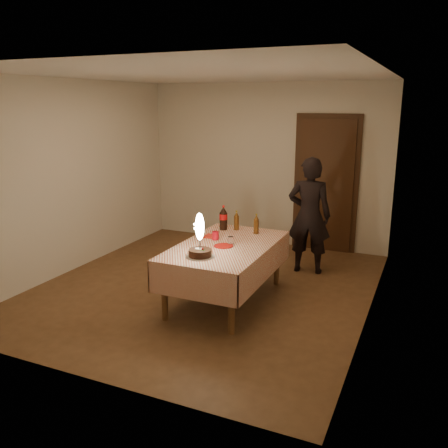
# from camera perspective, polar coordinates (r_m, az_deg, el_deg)

# --- Properties ---
(ground) EXTENTS (4.00, 4.50, 0.01)m
(ground) POSITION_cam_1_polar(r_m,az_deg,el_deg) (6.09, -2.27, -7.63)
(ground) COLOR brown
(ground) RESTS_ON ground
(room_shell) EXTENTS (4.04, 4.54, 2.62)m
(room_shell) POSITION_cam_1_polar(r_m,az_deg,el_deg) (5.73, -1.79, 8.10)
(room_shell) COLOR beige
(room_shell) RESTS_ON ground
(dining_table) EXTENTS (1.02, 1.72, 0.69)m
(dining_table) POSITION_cam_1_polar(r_m,az_deg,el_deg) (5.50, 0.21, -3.42)
(dining_table) COLOR brown
(dining_table) RESTS_ON ground
(birthday_cake) EXTENTS (0.31, 0.31, 0.47)m
(birthday_cake) POSITION_cam_1_polar(r_m,az_deg,el_deg) (5.02, -2.91, -2.50)
(birthday_cake) COLOR white
(birthday_cake) RESTS_ON dining_table
(red_plate) EXTENTS (0.22, 0.22, 0.01)m
(red_plate) POSITION_cam_1_polar(r_m,az_deg,el_deg) (5.41, -0.05, -2.65)
(red_plate) COLOR #AF120C
(red_plate) RESTS_ON dining_table
(red_cup) EXTENTS (0.08, 0.08, 0.10)m
(red_cup) POSITION_cam_1_polar(r_m,az_deg,el_deg) (5.65, -1.04, -1.40)
(red_cup) COLOR red
(red_cup) RESTS_ON dining_table
(clear_cup) EXTENTS (0.07, 0.07, 0.09)m
(clear_cup) POSITION_cam_1_polar(r_m,az_deg,el_deg) (5.48, 0.81, -1.98)
(clear_cup) COLOR white
(clear_cup) RESTS_ON dining_table
(napkin_stack) EXTENTS (0.15, 0.15, 0.02)m
(napkin_stack) POSITION_cam_1_polar(r_m,az_deg,el_deg) (5.77, -1.58, -1.48)
(napkin_stack) COLOR red
(napkin_stack) RESTS_ON dining_table
(cola_bottle) EXTENTS (0.10, 0.10, 0.32)m
(cola_bottle) POSITION_cam_1_polar(r_m,az_deg,el_deg) (6.08, -0.08, 0.73)
(cola_bottle) COLOR black
(cola_bottle) RESTS_ON dining_table
(amber_bottle_left) EXTENTS (0.06, 0.06, 0.26)m
(amber_bottle_left) POSITION_cam_1_polar(r_m,az_deg,el_deg) (6.07, 1.51, 0.38)
(amber_bottle_left) COLOR #522C0E
(amber_bottle_left) RESTS_ON dining_table
(amber_bottle_right) EXTENTS (0.06, 0.06, 0.26)m
(amber_bottle_right) POSITION_cam_1_polar(r_m,az_deg,el_deg) (5.91, 3.90, -0.05)
(amber_bottle_right) COLOR #522C0E
(amber_bottle_right) RESTS_ON dining_table
(photographer) EXTENTS (0.62, 0.48, 1.60)m
(photographer) POSITION_cam_1_polar(r_m,az_deg,el_deg) (6.52, 10.21, 1.03)
(photographer) COLOR black
(photographer) RESTS_ON ground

